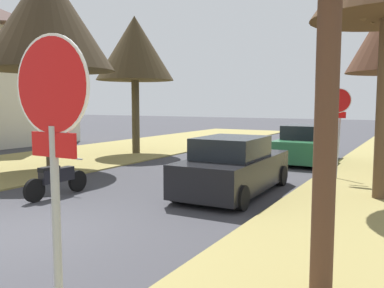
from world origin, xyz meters
The scene contains 8 objects.
ground_plane centered at (0.00, 0.00, 0.00)m, with size 120.00×120.00×0.00m, color #38383D.
stop_sign_near centered at (4.08, -2.61, 2.20)m, with size 0.81×0.07×2.98m.
stop_sign_far centered at (4.27, 8.79, 2.15)m, with size 0.82×0.71×2.92m.
street_tree_left_mid_a centered at (-5.28, 5.56, 5.52)m, with size 4.75×4.75×7.37m.
street_tree_left_mid_b centered at (-5.56, 11.03, 5.07)m, with size 3.74×3.74×6.59m.
parked_sedan_black centered at (2.19, 5.27, 0.72)m, with size 2.03×4.44×1.57m.
parked_sedan_green centered at (2.45, 12.21, 0.72)m, with size 2.03×4.44×1.57m.
parked_motorcycle centered at (-1.73, 2.57, 0.48)m, with size 0.60×2.05×0.97m.
Camera 1 is at (6.65, -4.88, 2.48)m, focal length 38.02 mm.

